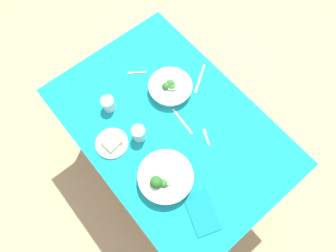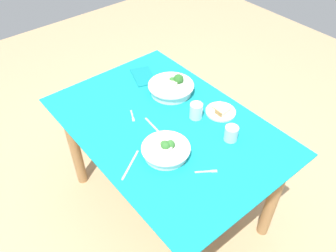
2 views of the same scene
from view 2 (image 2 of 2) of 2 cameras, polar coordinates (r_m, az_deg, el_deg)
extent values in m
plane|color=tan|center=(2.46, -0.19, -12.57)|extent=(6.00, 6.00, 0.00)
cube|color=teal|center=(1.90, -0.24, 0.15)|extent=(1.31, 0.89, 0.01)
cube|color=#9E7547|center=(1.91, -0.24, -0.20)|extent=(1.27, 0.87, 0.02)
cylinder|color=#9E7547|center=(2.40, -15.11, -3.21)|extent=(0.07, 0.07, 0.71)
cylinder|color=#9E7547|center=(2.64, -1.99, 3.54)|extent=(0.07, 0.07, 0.71)
cylinder|color=#9E7547|center=(2.14, 16.85, -11.23)|extent=(0.07, 0.07, 0.71)
cylinder|color=white|center=(2.11, 0.49, 6.08)|extent=(0.25, 0.25, 0.05)
cylinder|color=white|center=(2.09, 0.50, 6.71)|extent=(0.28, 0.28, 0.01)
sphere|color=#286023|center=(2.11, 1.72, 7.66)|extent=(0.06, 0.06, 0.06)
sphere|color=#33702D|center=(2.12, 0.70, 7.43)|extent=(0.05, 0.05, 0.05)
sphere|color=#33702D|center=(2.11, 1.63, 7.32)|extent=(0.04, 0.04, 0.04)
cylinder|color=beige|center=(2.09, 0.41, 7.10)|extent=(0.08, 0.08, 0.01)
cylinder|color=white|center=(1.73, -0.35, -4.19)|extent=(0.22, 0.22, 0.04)
cylinder|color=white|center=(1.71, -0.35, -3.63)|extent=(0.24, 0.24, 0.01)
sphere|color=#33702D|center=(1.70, -0.40, -3.36)|extent=(0.05, 0.05, 0.05)
sphere|color=#33702D|center=(1.71, 0.40, -3.07)|extent=(0.05, 0.05, 0.05)
sphere|color=#3D7A33|center=(1.72, -0.56, -3.20)|extent=(0.05, 0.05, 0.05)
cylinder|color=beige|center=(1.70, -0.60, -3.38)|extent=(0.08, 0.08, 0.01)
cylinder|color=silver|center=(2.00, 8.64, 2.34)|extent=(0.17, 0.17, 0.01)
cube|color=beige|center=(1.98, 8.69, 2.76)|extent=(0.09, 0.09, 0.03)
cube|color=#9E703D|center=(1.96, 7.93, 2.32)|extent=(0.08, 0.01, 0.03)
cylinder|color=silver|center=(1.82, 10.33, -1.20)|extent=(0.07, 0.07, 0.08)
cylinder|color=silver|center=(1.93, 4.63, 2.50)|extent=(0.07, 0.07, 0.09)
cube|color=#B7B7BC|center=(1.97, -5.94, 1.94)|extent=(0.06, 0.04, 0.00)
cube|color=#B7B7BC|center=(1.94, -5.71, 1.05)|extent=(0.03, 0.02, 0.00)
cube|color=#B7B7BC|center=(1.68, 5.77, -7.49)|extent=(0.05, 0.07, 0.00)
cube|color=#B7B7BC|center=(1.69, 7.60, -7.35)|extent=(0.03, 0.03, 0.00)
cube|color=#B7B7BC|center=(1.88, -2.27, -0.20)|extent=(0.18, 0.03, 0.00)
cube|color=#B7B7BC|center=(1.71, -6.19, -6.36)|extent=(0.11, 0.17, 0.00)
cube|color=#0F777D|center=(2.26, -4.04, 8.15)|extent=(0.24, 0.19, 0.01)
camera|label=1|loc=(2.05, 0.36, 49.60)|focal=32.79mm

